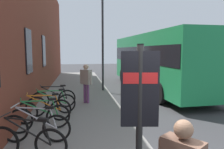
% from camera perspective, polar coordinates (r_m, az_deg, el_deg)
% --- Properties ---
extents(ground, '(60.00, 60.00, 0.00)m').
position_cam_1_polar(ground, '(9.36, 8.15, -8.63)').
color(ground, '#38383A').
extents(sidewalk_pavement, '(24.00, 3.50, 0.12)m').
position_cam_1_polar(sidewalk_pavement, '(10.88, -9.16, -6.18)').
color(sidewalk_pavement, gray).
rests_on(sidewalk_pavement, ground).
extents(station_facade, '(22.00, 0.65, 7.04)m').
position_cam_1_polar(station_facade, '(11.84, -19.64, 11.38)').
color(station_facade, brown).
rests_on(station_facade, ground).
extents(bicycle_leaning_wall, '(0.63, 1.72, 0.97)m').
position_cam_1_polar(bicycle_leaning_wall, '(4.98, -21.85, -16.62)').
color(bicycle_leaning_wall, black).
rests_on(bicycle_leaning_wall, sidewalk_pavement).
extents(bicycle_beside_lamp, '(0.48, 1.76, 0.97)m').
position_cam_1_polar(bicycle_beside_lamp, '(5.79, -19.79, -13.27)').
color(bicycle_beside_lamp, black).
rests_on(bicycle_beside_lamp, sidewalk_pavement).
extents(bicycle_end_of_row, '(0.61, 1.73, 0.97)m').
position_cam_1_polar(bicycle_end_of_row, '(6.53, -18.81, -10.94)').
color(bicycle_end_of_row, black).
rests_on(bicycle_end_of_row, sidewalk_pavement).
extents(bicycle_far_end, '(0.52, 1.75, 0.97)m').
position_cam_1_polar(bicycle_far_end, '(7.23, -17.83, -9.22)').
color(bicycle_far_end, black).
rests_on(bicycle_far_end, sidewalk_pavement).
extents(bicycle_mid_rack, '(0.65, 1.71, 0.97)m').
position_cam_1_polar(bicycle_mid_rack, '(7.94, -15.88, -7.75)').
color(bicycle_mid_rack, black).
rests_on(bicycle_mid_rack, sidewalk_pavement).
extents(bicycle_by_door, '(0.59, 1.73, 0.97)m').
position_cam_1_polar(bicycle_by_door, '(8.81, -15.36, -6.34)').
color(bicycle_by_door, black).
rests_on(bicycle_by_door, sidewalk_pavement).
extents(transit_info_sign, '(0.16, 0.56, 2.40)m').
position_cam_1_polar(transit_info_sign, '(3.12, 7.45, -6.65)').
color(transit_info_sign, black).
rests_on(transit_info_sign, sidewalk_pavement).
extents(city_bus, '(10.59, 2.97, 3.35)m').
position_cam_1_polar(city_bus, '(13.26, 11.72, 4.14)').
color(city_bus, '#1E8C4C').
rests_on(city_bus, ground).
extents(pedestrian_by_facade, '(0.52, 0.52, 1.71)m').
position_cam_1_polar(pedestrian_by_facade, '(9.35, -6.97, -1.33)').
color(pedestrian_by_facade, '#723F72').
rests_on(pedestrian_by_facade, sidewalk_pavement).
extents(street_lamp, '(0.28, 0.28, 5.47)m').
position_cam_1_polar(street_lamp, '(12.25, -2.53, 10.75)').
color(street_lamp, '#333338').
rests_on(street_lamp, sidewalk_pavement).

